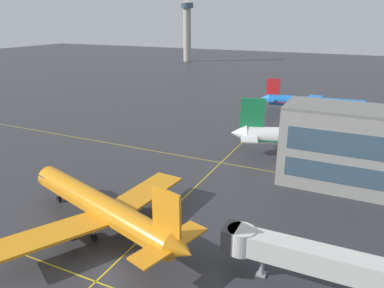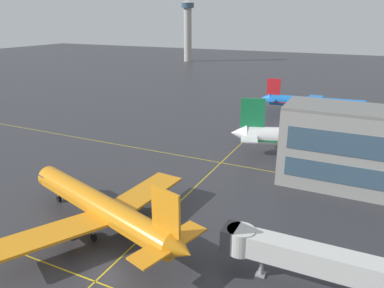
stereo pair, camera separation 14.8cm
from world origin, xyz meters
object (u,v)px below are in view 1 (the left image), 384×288
airliner_front_gate (101,207)px  airliner_third_row (314,103)px  airliner_second_row (325,139)px  jet_bridge (297,254)px  control_tower (187,27)px

airliner_front_gate → airliner_third_row: 83.93m
airliner_front_gate → airliner_second_row: size_ratio=0.86×
airliner_second_row → airliner_third_row: 39.44m
airliner_third_row → airliner_front_gate: bearing=-102.1°
jet_bridge → control_tower: bearing=119.3°
airliner_second_row → control_tower: size_ratio=1.01×
airliner_third_row → control_tower: size_ratio=0.85×
airliner_third_row → jet_bridge: airliner_third_row is taller
airliner_front_gate → airliner_third_row: size_ratio=1.02×
airliner_second_row → jet_bridge: bearing=-87.6°
airliner_third_row → jet_bridge: size_ratio=1.69×
airliner_front_gate → airliner_second_row: bearing=59.8°
airliner_third_row → airliner_second_row: bearing=-79.0°
airliner_front_gate → jet_bridge: (27.01, 0.41, 0.33)m
airliner_front_gate → control_tower: bearing=112.9°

